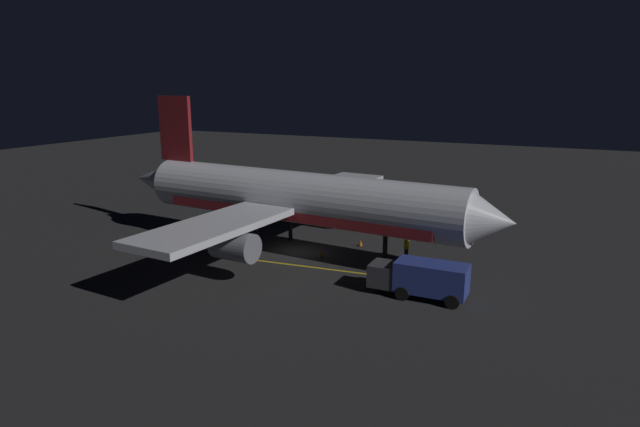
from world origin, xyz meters
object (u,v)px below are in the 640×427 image
Objects in this scene: airliner at (292,199)px; baggage_truck at (422,279)px; traffic_cone_near_left at (320,254)px; catering_truck at (315,206)px; traffic_cone_near_right at (361,243)px; ground_crew_worker at (406,248)px.

airliner reaches higher than baggage_truck.
baggage_truck is 11.64× the size of traffic_cone_near_left.
catering_truck reaches higher than traffic_cone_near_left.
catering_truck reaches higher than traffic_cone_near_right.
baggage_truck is 3.68× the size of ground_crew_worker.
traffic_cone_near_right is (-1.61, -4.55, -0.64)m from ground_crew_worker.
traffic_cone_near_right is at bearing -109.46° from ground_crew_worker.
airliner is 20.54× the size of ground_crew_worker.
traffic_cone_near_left is (-4.57, -9.60, -1.01)m from baggage_truck.
catering_truck is at bearing -151.97° from traffic_cone_near_left.
traffic_cone_near_right is at bearing 47.42° from catering_truck.
ground_crew_worker is at bearing 103.02° from airliner.
airliner is at bearing -76.98° from ground_crew_worker.
catering_truck reaches higher than ground_crew_worker.
baggage_truck reaches higher than ground_crew_worker.
catering_truck is 10.91m from traffic_cone_near_right.
airliner reaches higher than traffic_cone_near_right.
catering_truck is at bearing -135.74° from baggage_truck.
traffic_cone_near_left and traffic_cone_near_right have the same top height.
airliner is 13.83m from baggage_truck.
ground_crew_worker is (-7.24, -3.24, -0.38)m from baggage_truck.
airliner is 5.58× the size of catering_truck.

